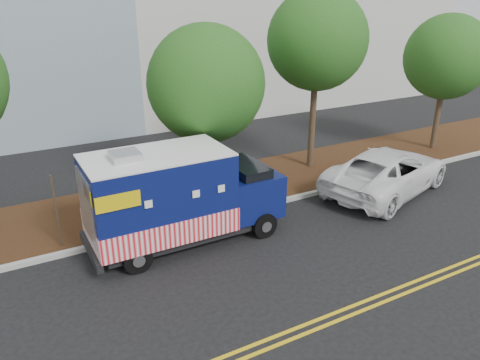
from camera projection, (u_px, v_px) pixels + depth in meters
ground at (207, 244)px, 14.27m from camera, size 120.00×120.00×0.00m
curb at (189, 223)px, 15.37m from camera, size 120.00×0.18×0.15m
mulch_strip at (167, 200)px, 17.08m from camera, size 120.00×4.00×0.15m
centerline_near at (290, 331)px, 10.65m from camera, size 120.00×0.10×0.01m
centerline_far at (296, 337)px, 10.45m from camera, size 120.00×0.10×0.01m
tree_b at (206, 84)px, 15.88m from camera, size 4.03×4.03×6.24m
tree_c at (317, 40)px, 18.22m from camera, size 3.94×3.94×7.34m
tree_d at (447, 57)px, 20.86m from camera, size 3.76×3.76×6.28m
sign_post at (57, 214)px, 13.51m from camera, size 0.06×0.06×2.40m
food_truck at (176, 200)px, 13.86m from camera, size 6.00×2.34×3.15m
white_car at (387, 171)px, 17.69m from camera, size 6.47×4.34×1.65m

